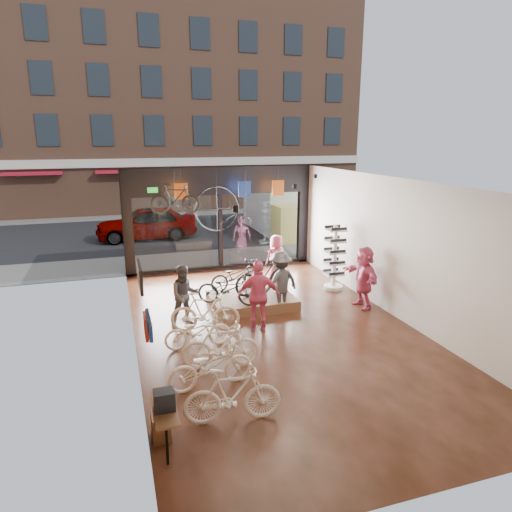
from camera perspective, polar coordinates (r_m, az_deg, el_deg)
name	(u,v)px	position (r m, az deg, el deg)	size (l,w,h in m)	color
ground_plane	(274,330)	(12.02, 2.28, -9.19)	(7.00, 12.00, 0.04)	black
ceiling	(276,181)	(11.04, 2.48, 9.35)	(7.00, 12.00, 0.04)	black
wall_left	(129,271)	(10.74, -15.58, -1.77)	(0.04, 12.00, 3.80)	olive
wall_right	(397,248)	(12.98, 17.16, 0.91)	(0.04, 12.00, 3.80)	beige
wall_back	(435,375)	(6.43, 21.45, -13.67)	(7.00, 0.04, 3.80)	beige
storefront	(220,219)	(17.01, -4.52, 4.69)	(7.00, 0.26, 3.80)	black
exit_sign	(153,190)	(16.37, -12.80, 8.04)	(0.35, 0.06, 0.18)	#198C26
street_road	(184,225)	(26.06, -8.96, 3.79)	(30.00, 18.00, 0.02)	black
sidewalk_near	(214,258)	(18.56, -5.25, -0.31)	(30.00, 2.40, 0.12)	slate
sidewalk_far	(175,213)	(29.95, -10.15, 5.28)	(30.00, 2.00, 0.12)	slate
opposite_building	(165,103)	(32.12, -11.36, 18.28)	(26.00, 5.00, 14.00)	brown
street_car	(146,223)	(22.74, -13.54, 4.06)	(1.90, 4.73, 1.61)	gray
box_truck	(282,210)	(23.10, 3.29, 5.82)	(2.18, 6.53, 2.57)	silver
floor_bike_1	(233,395)	(8.26, -2.95, -16.96)	(0.48, 1.72, 1.03)	#EFE4CD
floor_bike_2	(211,366)	(9.31, -5.70, -13.52)	(0.60, 1.73, 0.91)	#EFE4CD
floor_bike_3	(221,346)	(9.98, -4.39, -11.12)	(0.48, 1.68, 1.01)	#EFE4CD
floor_bike_4	(198,331)	(10.96, -7.29, -9.29)	(0.55, 1.57, 0.83)	#EFE4CD
floor_bike_5	(205,312)	(11.74, -6.38, -6.96)	(0.50, 1.77, 1.06)	#EFE4CD
display_platform	(252,301)	(13.54, -0.53, -5.59)	(2.40, 1.80, 0.30)	brown
display_bike_left	(228,289)	(12.70, -3.50, -4.11)	(0.61, 1.74, 0.91)	black
display_bike_mid	(263,276)	(13.48, 0.88, -2.54)	(0.52, 1.83, 1.10)	black
display_bike_right	(236,276)	(13.91, -2.54, -2.52)	(0.57, 1.64, 0.86)	black
customer_1	(185,295)	(12.09, -8.88, -4.90)	(0.80, 0.62, 1.65)	#3F3F44
customer_2	(259,296)	(11.63, 0.37, -4.99)	(1.09, 0.45, 1.85)	#CC4C72
customer_3	(280,282)	(12.86, 3.08, -3.26)	(1.14, 0.66, 1.77)	#3F3F44
customer_4	(276,258)	(15.62, 2.55, -0.29)	(0.79, 0.52, 1.62)	#CC4C72
customer_5	(363,277)	(13.55, 13.28, -2.59)	(1.69, 0.54, 1.82)	#CC4C72
sunglasses_rack	(334,258)	(14.95, 9.76, -0.20)	(0.62, 0.51, 2.11)	white
wall_merch	(150,365)	(7.71, -13.06, -13.12)	(0.40, 2.40, 2.60)	navy
penny_farthing	(226,210)	(15.23, -3.73, 5.81)	(1.88, 0.06, 1.51)	black
hung_bike	(175,199)	(14.78, -10.09, 7.01)	(0.45, 1.58, 0.95)	black
jersey_left	(181,191)	(15.79, -9.33, 7.98)	(0.45, 0.03, 0.55)	#CC5919
jersey_mid	(245,189)	(16.26, -1.44, 8.36)	(0.45, 0.03, 0.55)	#1E3F99
jersey_right	(278,188)	(16.65, 2.77, 8.50)	(0.45, 0.03, 0.55)	#CC5919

